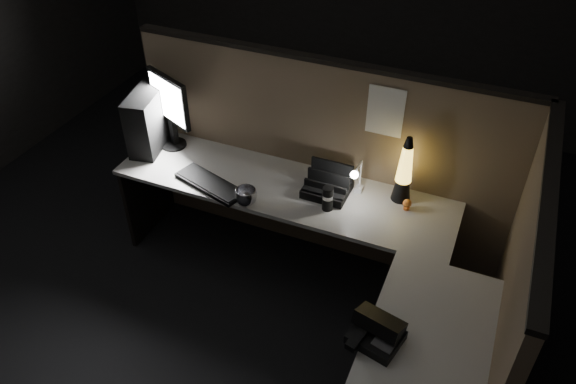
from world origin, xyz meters
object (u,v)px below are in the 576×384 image
at_px(pc_tower, 148,121).
at_px(keyboard, 210,184).
at_px(monitor, 169,104).
at_px(desk_phone, 376,331).
at_px(lava_lamp, 404,174).

xyz_separation_m(pc_tower, keyboard, (0.62, -0.25, -0.20)).
xyz_separation_m(monitor, keyboard, (0.48, -0.33, -0.32)).
bearing_deg(monitor, keyboard, -10.96).
bearing_deg(monitor, desk_phone, -7.15).
xyz_separation_m(keyboard, lava_lamp, (1.20, 0.36, 0.18)).
height_order(pc_tower, lava_lamp, lava_lamp).
distance_m(pc_tower, desk_phone, 2.23).
distance_m(keyboard, desk_phone, 1.55).
relative_size(keyboard, lava_lamp, 1.11).
relative_size(pc_tower, monitor, 0.77).
height_order(pc_tower, keyboard, pc_tower).
distance_m(lava_lamp, desk_phone, 1.14).
relative_size(monitor, lava_lamp, 1.19).
relative_size(keyboard, desk_phone, 1.83).
bearing_deg(keyboard, monitor, 162.42).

